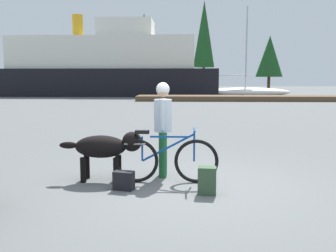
{
  "coord_description": "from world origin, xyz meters",
  "views": [
    {
      "loc": [
        -0.1,
        -5.96,
        1.78
      ],
      "look_at": [
        -0.37,
        0.98,
        0.89
      ],
      "focal_mm": 39.77,
      "sensor_mm": 36.0,
      "label": 1
    }
  ],
  "objects_px": {
    "ferry_boat": "(106,68)",
    "person_cyclist": "(163,120)",
    "handbag_pannier": "(124,181)",
    "backpack": "(207,181)",
    "bicycle": "(166,159)",
    "dog": "(106,147)",
    "sailboat_moored": "(245,92)"
  },
  "relations": [
    {
      "from": "ferry_boat",
      "to": "person_cyclist",
      "type": "bearing_deg",
      "value": -76.72
    },
    {
      "from": "handbag_pannier",
      "to": "ferry_boat",
      "type": "bearing_deg",
      "value": 101.98
    },
    {
      "from": "backpack",
      "to": "handbag_pannier",
      "type": "height_order",
      "value": "backpack"
    },
    {
      "from": "bicycle",
      "to": "backpack",
      "type": "height_order",
      "value": "bicycle"
    },
    {
      "from": "bicycle",
      "to": "ferry_boat",
      "type": "distance_m",
      "value": 33.97
    },
    {
      "from": "person_cyclist",
      "to": "backpack",
      "type": "distance_m",
      "value": 1.53
    },
    {
      "from": "bicycle",
      "to": "dog",
      "type": "distance_m",
      "value": 1.07
    },
    {
      "from": "dog",
      "to": "handbag_pannier",
      "type": "distance_m",
      "value": 0.79
    },
    {
      "from": "person_cyclist",
      "to": "backpack",
      "type": "height_order",
      "value": "person_cyclist"
    },
    {
      "from": "bicycle",
      "to": "ferry_boat",
      "type": "bearing_deg",
      "value": 103.22
    },
    {
      "from": "bicycle",
      "to": "handbag_pannier",
      "type": "relative_size",
      "value": 5.56
    },
    {
      "from": "bicycle",
      "to": "sailboat_moored",
      "type": "relative_size",
      "value": 0.2
    },
    {
      "from": "sailboat_moored",
      "to": "bicycle",
      "type": "bearing_deg",
      "value": -101.9
    },
    {
      "from": "person_cyclist",
      "to": "handbag_pannier",
      "type": "xyz_separation_m",
      "value": [
        -0.58,
        -0.88,
        -0.88
      ]
    },
    {
      "from": "dog",
      "to": "sailboat_moored",
      "type": "bearing_deg",
      "value": 76.2
    },
    {
      "from": "person_cyclist",
      "to": "dog",
      "type": "relative_size",
      "value": 1.18
    },
    {
      "from": "bicycle",
      "to": "handbag_pannier",
      "type": "height_order",
      "value": "bicycle"
    },
    {
      "from": "person_cyclist",
      "to": "backpack",
      "type": "xyz_separation_m",
      "value": [
        0.74,
        -1.06,
        -0.81
      ]
    },
    {
      "from": "person_cyclist",
      "to": "bicycle",
      "type": "bearing_deg",
      "value": -81.17
    },
    {
      "from": "bicycle",
      "to": "dog",
      "type": "height_order",
      "value": "bicycle"
    },
    {
      "from": "handbag_pannier",
      "to": "ferry_boat",
      "type": "relative_size",
      "value": 0.01
    },
    {
      "from": "dog",
      "to": "sailboat_moored",
      "type": "distance_m",
      "value": 31.33
    },
    {
      "from": "person_cyclist",
      "to": "sailboat_moored",
      "type": "bearing_deg",
      "value": 77.8
    },
    {
      "from": "backpack",
      "to": "sailboat_moored",
      "type": "height_order",
      "value": "sailboat_moored"
    },
    {
      "from": "handbag_pannier",
      "to": "sailboat_moored",
      "type": "height_order",
      "value": "sailboat_moored"
    },
    {
      "from": "bicycle",
      "to": "dog",
      "type": "xyz_separation_m",
      "value": [
        -1.05,
        0.09,
        0.19
      ]
    },
    {
      "from": "dog",
      "to": "sailboat_moored",
      "type": "xyz_separation_m",
      "value": [
        7.48,
        30.43,
        -0.1
      ]
    },
    {
      "from": "backpack",
      "to": "sailboat_moored",
      "type": "xyz_separation_m",
      "value": [
        5.76,
        31.13,
        0.27
      ]
    },
    {
      "from": "bicycle",
      "to": "backpack",
      "type": "bearing_deg",
      "value": -42.78
    },
    {
      "from": "dog",
      "to": "person_cyclist",
      "type": "bearing_deg",
      "value": 19.96
    },
    {
      "from": "ferry_boat",
      "to": "sailboat_moored",
      "type": "distance_m",
      "value": 14.59
    },
    {
      "from": "backpack",
      "to": "ferry_boat",
      "type": "bearing_deg",
      "value": 104.06
    }
  ]
}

